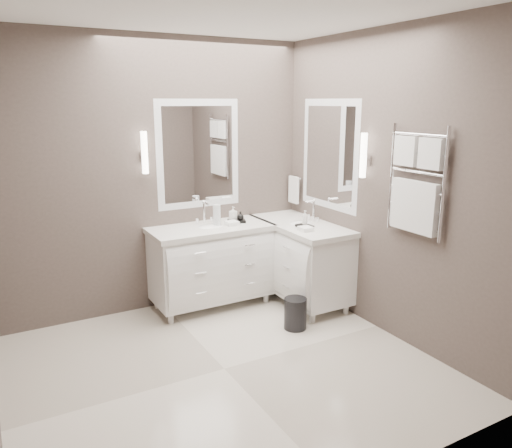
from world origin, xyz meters
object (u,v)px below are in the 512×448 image
towel_ladder (416,188)px  waste_bin (295,313)px  vanity_back (211,261)px  vanity_right (300,256)px

towel_ladder → waste_bin: (-0.65, 0.74, -1.24)m
vanity_back → vanity_right: same height
vanity_back → waste_bin: 1.05m
towel_ladder → waste_bin: size_ratio=3.03×
vanity_back → vanity_right: 0.93m
vanity_right → towel_ladder: (0.23, -1.30, 0.91)m
waste_bin → vanity_back: bearing=116.9°
vanity_right → waste_bin: vanity_right is taller
vanity_back → waste_bin: (0.45, -0.89, -0.34)m
vanity_back → waste_bin: size_ratio=4.18×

